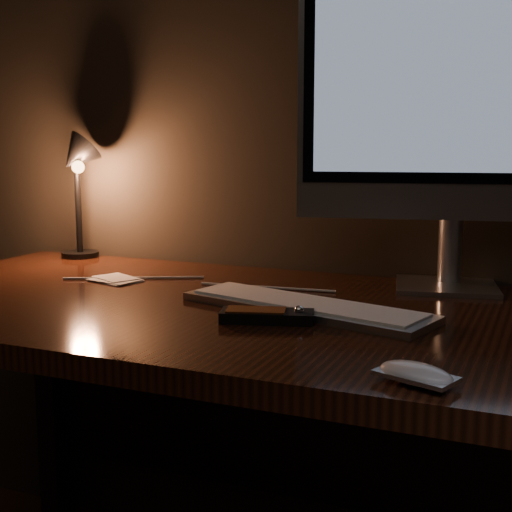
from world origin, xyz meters
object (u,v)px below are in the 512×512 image
at_px(monitor, 454,98).
at_px(media_remote, 267,315).
at_px(keyboard, 305,306).
at_px(mouse, 416,377).
at_px(desk_lamp, 77,174).
at_px(desk, 270,363).

bearing_deg(monitor, media_remote, -132.81).
bearing_deg(keyboard, mouse, -36.24).
height_order(keyboard, mouse, mouse).
bearing_deg(desk_lamp, keyboard, -17.50).
bearing_deg(mouse, desk_lamp, 166.70).
distance_m(monitor, keyboard, 0.52).
xyz_separation_m(mouse, desk_lamp, (-0.97, 0.62, 0.21)).
relative_size(keyboard, mouse, 4.76).
xyz_separation_m(desk, mouse, (0.35, -0.38, 0.14)).
height_order(desk, keyboard, keyboard).
bearing_deg(keyboard, desk, 158.83).
height_order(keyboard, desk_lamp, desk_lamp).
xyz_separation_m(keyboard, mouse, (0.26, -0.31, 0.00)).
distance_m(desk, keyboard, 0.18).
distance_m(desk, media_remote, 0.23).
height_order(mouse, desk_lamp, desk_lamp).
distance_m(mouse, media_remote, 0.36).
xyz_separation_m(desk, keyboard, (0.10, -0.07, 0.14)).
bearing_deg(keyboard, media_remote, -94.16).
relative_size(desk, media_remote, 9.65).
distance_m(desk, desk_lamp, 0.75).
bearing_deg(keyboard, desk_lamp, 171.58).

